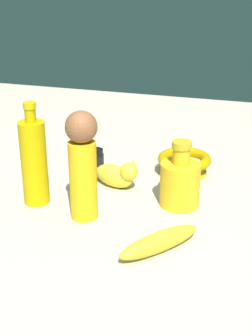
{
  "coord_description": "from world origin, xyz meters",
  "views": [
    {
      "loc": [
        0.31,
        -0.97,
        0.51
      ],
      "look_at": [
        0.0,
        0.0,
        0.08
      ],
      "focal_mm": 50.67,
      "sensor_mm": 36.0,
      "label": 1
    }
  ],
  "objects_px": {
    "bottle_short": "(180,182)",
    "person_figure_adult": "(83,163)",
    "cat_figurine": "(117,174)",
    "nail_polish_jar": "(96,157)",
    "banana": "(160,242)",
    "bowl": "(184,162)",
    "bottle_tall": "(34,161)"
  },
  "relations": [
    {
      "from": "nail_polish_jar",
      "to": "person_figure_adult",
      "type": "bearing_deg",
      "value": -73.59
    },
    {
      "from": "person_figure_adult",
      "to": "banana",
      "type": "distance_m",
      "value": 0.24
    },
    {
      "from": "banana",
      "to": "nail_polish_jar",
      "type": "distance_m",
      "value": 0.47
    },
    {
      "from": "cat_figurine",
      "to": "banana",
      "type": "height_order",
      "value": "cat_figurine"
    },
    {
      "from": "bottle_tall",
      "to": "bottle_short",
      "type": "height_order",
      "value": "bottle_tall"
    },
    {
      "from": "cat_figurine",
      "to": "bowl",
      "type": "xyz_separation_m",
      "value": [
        0.14,
        0.13,
        0.0
      ]
    },
    {
      "from": "nail_polish_jar",
      "to": "bowl",
      "type": "bearing_deg",
      "value": 1.81
    },
    {
      "from": "cat_figurine",
      "to": "nail_polish_jar",
      "type": "xyz_separation_m",
      "value": [
        -0.11,
        0.12,
        -0.01
      ]
    },
    {
      "from": "cat_figurine",
      "to": "bottle_short",
      "type": "bearing_deg",
      "value": -16.16
    },
    {
      "from": "person_figure_adult",
      "to": "bowl",
      "type": "xyz_separation_m",
      "value": [
        0.16,
        0.3,
        -0.09
      ]
    },
    {
      "from": "banana",
      "to": "cat_figurine",
      "type": "bearing_deg",
      "value": -108.54
    },
    {
      "from": "person_figure_adult",
      "to": "cat_figurine",
      "type": "relative_size",
      "value": 1.74
    },
    {
      "from": "bottle_tall",
      "to": "bowl",
      "type": "xyz_separation_m",
      "value": [
        0.3,
        0.27,
        -0.07
      ]
    },
    {
      "from": "bottle_tall",
      "to": "bowl",
      "type": "height_order",
      "value": "bottle_tall"
    },
    {
      "from": "cat_figurine",
      "to": "banana",
      "type": "relative_size",
      "value": 0.73
    },
    {
      "from": "bottle_short",
      "to": "banana",
      "type": "bearing_deg",
      "value": -88.91
    },
    {
      "from": "person_figure_adult",
      "to": "cat_figurine",
      "type": "bearing_deg",
      "value": 83.49
    },
    {
      "from": "cat_figurine",
      "to": "banana",
      "type": "bearing_deg",
      "value": -55.63
    },
    {
      "from": "bottle_short",
      "to": "person_figure_adult",
      "type": "bearing_deg",
      "value": -147.42
    },
    {
      "from": "bowl",
      "to": "bottle_short",
      "type": "bearing_deg",
      "value": -82.06
    },
    {
      "from": "banana",
      "to": "nail_polish_jar",
      "type": "xyz_separation_m",
      "value": [
        -0.28,
        0.37,
        0.0
      ]
    },
    {
      "from": "banana",
      "to": "person_figure_adult",
      "type": "bearing_deg",
      "value": -76.38
    },
    {
      "from": "cat_figurine",
      "to": "nail_polish_jar",
      "type": "bearing_deg",
      "value": 130.89
    },
    {
      "from": "bottle_short",
      "to": "cat_figurine",
      "type": "height_order",
      "value": "bottle_short"
    },
    {
      "from": "cat_figurine",
      "to": "bowl",
      "type": "distance_m",
      "value": 0.19
    },
    {
      "from": "cat_figurine",
      "to": "bowl",
      "type": "relative_size",
      "value": 0.99
    },
    {
      "from": "person_figure_adult",
      "to": "bottle_tall",
      "type": "bearing_deg",
      "value": 166.12
    },
    {
      "from": "banana",
      "to": "bowl",
      "type": "distance_m",
      "value": 0.38
    },
    {
      "from": "bottle_short",
      "to": "person_figure_adult",
      "type": "distance_m",
      "value": 0.23
    },
    {
      "from": "bottle_short",
      "to": "cat_figurine",
      "type": "xyz_separation_m",
      "value": [
        -0.17,
        0.05,
        -0.03
      ]
    },
    {
      "from": "bottle_short",
      "to": "nail_polish_jar",
      "type": "distance_m",
      "value": 0.33
    },
    {
      "from": "bottle_tall",
      "to": "cat_figurine",
      "type": "distance_m",
      "value": 0.22
    }
  ]
}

